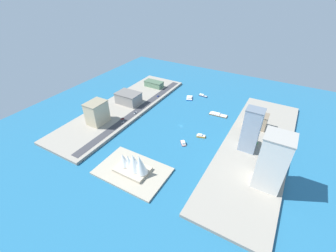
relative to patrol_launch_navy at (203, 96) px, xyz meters
name	(u,v)px	position (x,y,z in m)	size (l,w,h in m)	color
ground_plane	(181,126)	(-8.68, 94.13, -1.29)	(440.00, 440.00, 0.00)	#23668E
quay_west	(256,148)	(-103.38, 94.13, 0.35)	(70.00, 240.00, 3.29)	gray
quay_east	(124,107)	(86.01, 94.13, 0.35)	(70.00, 240.00, 3.29)	gray
peninsula_point	(133,171)	(-4.46, 192.45, -0.29)	(70.28, 46.93, 2.00)	#A89E89
road_strip	(138,110)	(60.77, 94.13, 2.07)	(10.61, 228.00, 0.15)	#38383D
patrol_launch_navy	(203,96)	(0.00, 0.00, 0.00)	(14.96, 4.59, 3.40)	#1E284C
barge_flat_brown	(218,114)	(-40.99, 44.84, -0.19)	(26.23, 9.25, 2.88)	brown
water_taxi_orange	(201,136)	(-40.75, 103.86, 0.10)	(12.14, 7.55, 3.59)	orange
catamaran_blue	(189,98)	(15.07, 18.18, 0.06)	(14.31, 18.21, 3.74)	blue
tugboat_red	(183,143)	(-28.23, 126.68, 0.04)	(10.25, 11.04, 3.58)	red
office_block_beige	(97,113)	(86.35, 145.10, 16.75)	(20.00, 26.33, 29.44)	#C6B793
tower_tall_glass	(251,130)	(-95.04, 103.43, 27.21)	(18.12, 15.00, 50.36)	#8C9EB2
carpark_squat_concrete	(128,98)	(86.00, 81.93, 10.08)	(34.78, 24.90, 16.10)	gray
apartment_midrise_tan	(257,120)	(-93.90, 53.25, 11.37)	(25.07, 16.38, 18.68)	tan
hotel_broad_white	(272,162)	(-122.40, 146.02, 29.47)	(24.35, 22.71, 54.89)	silver
terminal_long_green	(154,84)	(85.07, 13.45, 6.87)	(31.88, 15.04, 9.69)	slate
hatchback_blue	(158,96)	(58.94, 42.35, 2.93)	(2.06, 4.30, 1.60)	black
pickup_red	(122,118)	(64.68, 123.33, 2.88)	(2.05, 4.53, 1.48)	black
van_white	(135,113)	(58.69, 102.80, 2.89)	(2.18, 4.91, 1.50)	black
sedan_silver	(123,122)	(58.32, 130.78, 2.91)	(1.96, 4.29, 1.52)	black
traffic_light_waterfront	(144,107)	(54.26, 87.48, 6.34)	(0.36, 0.36, 6.50)	black
opera_landmark	(133,164)	(-6.50, 192.45, 10.19)	(34.60, 22.40, 24.11)	#BCAD93
park_tree_cluster	(255,140)	(-101.02, 91.38, 7.93)	(7.50, 14.87, 9.05)	brown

